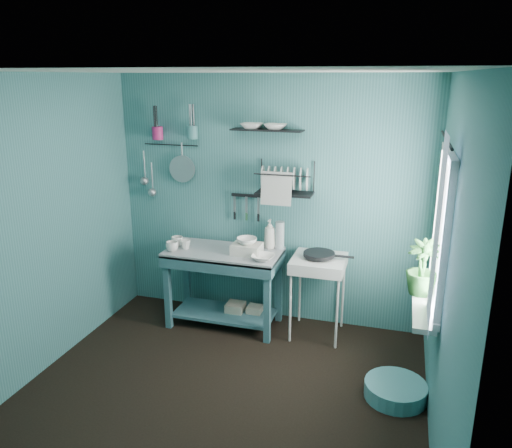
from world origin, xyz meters
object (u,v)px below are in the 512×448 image
(frying_pan, at_px, (319,254))
(utensil_cup_magenta, at_px, (158,133))
(work_counter, at_px, (224,288))
(mug_left, at_px, (172,246))
(potted_plant, at_px, (422,268))
(wash_tub, at_px, (247,249))
(storage_tin_large, at_px, (235,313))
(mug_right, at_px, (177,241))
(mug_mid, at_px, (186,244))
(floor_basin, at_px, (395,390))
(water_bottle, at_px, (280,235))
(utensil_cup_teal, at_px, (192,132))
(colander, at_px, (182,169))
(soap_bottle, at_px, (270,234))
(dish_rack, at_px, (285,178))
(storage_tin_small, at_px, (255,315))
(hotplate_stand, at_px, (317,296))

(frying_pan, xyz_separation_m, utensil_cup_magenta, (-1.74, 0.21, 1.06))
(work_counter, xyz_separation_m, frying_pan, (0.95, 0.06, 0.44))
(mug_left, bearing_deg, potted_plant, -10.05)
(wash_tub, bearing_deg, storage_tin_large, 154.98)
(wash_tub, bearing_deg, mug_right, 178.47)
(work_counter, relative_size, mug_mid, 11.36)
(frying_pan, xyz_separation_m, storage_tin_large, (-0.85, -0.01, -0.73))
(frying_pan, height_order, floor_basin, frying_pan)
(utensil_cup_magenta, height_order, storage_tin_large, utensil_cup_magenta)
(potted_plant, bearing_deg, wash_tub, 160.93)
(water_bottle, bearing_deg, utensil_cup_magenta, 177.67)
(mug_mid, xyz_separation_m, mug_right, (-0.12, 0.06, 0.00))
(frying_pan, bearing_deg, utensil_cup_teal, 171.25)
(floor_basin, bearing_deg, utensil_cup_teal, 153.78)
(utensil_cup_magenta, xyz_separation_m, storage_tin_large, (0.90, -0.22, -1.80))
(mug_left, relative_size, floor_basin, 0.25)
(colander, bearing_deg, floor_basin, -25.40)
(mug_right, distance_m, potted_plant, 2.43)
(soap_bottle, distance_m, storage_tin_large, 0.91)
(work_counter, distance_m, soap_bottle, 0.72)
(dish_rack, height_order, potted_plant, dish_rack)
(potted_plant, bearing_deg, storage_tin_small, 157.15)
(hotplate_stand, bearing_deg, colander, -179.67)
(water_bottle, xyz_separation_m, frying_pan, (0.43, -0.16, -0.10))
(soap_bottle, xyz_separation_m, dish_rack, (0.14, 0.02, 0.57))
(dish_rack, height_order, utensil_cup_teal, utensil_cup_teal)
(mug_mid, height_order, storage_tin_large, mug_mid)
(hotplate_stand, relative_size, colander, 2.87)
(mug_left, xyz_separation_m, storage_tin_large, (0.58, 0.21, -0.74))
(mug_left, bearing_deg, storage_tin_small, 17.10)
(utensil_cup_teal, bearing_deg, water_bottle, -3.29)
(work_counter, relative_size, water_bottle, 4.06)
(mug_right, height_order, storage_tin_large, mug_right)
(dish_rack, distance_m, storage_tin_large, 1.50)
(work_counter, distance_m, potted_plant, 2.04)
(dish_rack, bearing_deg, wash_tub, -138.52)
(soap_bottle, relative_size, potted_plant, 0.69)
(wash_tub, relative_size, utensil_cup_teal, 2.15)
(soap_bottle, xyz_separation_m, utensil_cup_teal, (-0.83, 0.07, 0.97))
(soap_bottle, xyz_separation_m, hotplate_stand, (0.53, -0.14, -0.55))
(mug_left, bearing_deg, work_counter, 18.43)
(wash_tub, bearing_deg, storage_tin_small, 63.43)
(storage_tin_large, bearing_deg, floor_basin, -27.00)
(work_counter, distance_m, storage_tin_large, 0.31)
(soap_bottle, xyz_separation_m, floor_basin, (1.31, -0.98, -0.89))
(wash_tub, relative_size, utensil_cup_magenta, 2.15)
(mug_left, distance_m, storage_tin_small, 1.11)
(dish_rack, bearing_deg, mug_mid, -159.89)
(mug_right, relative_size, floor_basin, 0.25)
(hotplate_stand, xyz_separation_m, utensil_cup_teal, (-1.36, 0.21, 1.52))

